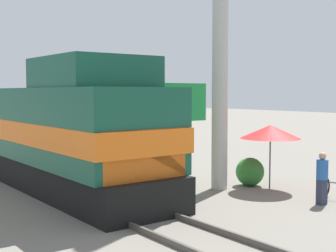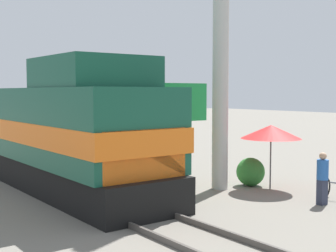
{
  "view_description": "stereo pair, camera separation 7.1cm",
  "coord_description": "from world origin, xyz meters",
  "px_view_note": "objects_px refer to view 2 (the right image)",
  "views": [
    {
      "loc": [
        -6.74,
        -12.03,
        3.34
      ],
      "look_at": [
        1.2,
        -1.48,
        2.38
      ],
      "focal_mm": 50.0,
      "sensor_mm": 36.0,
      "label": 1
    },
    {
      "loc": [
        -6.69,
        -12.07,
        3.34
      ],
      "look_at": [
        1.2,
        -1.48,
        2.38
      ],
      "focal_mm": 50.0,
      "sensor_mm": 36.0,
      "label": 2
    }
  ],
  "objects_px": {
    "utility_pole": "(221,13)",
    "vendor_umbrella": "(271,132)",
    "billboard_sign": "(183,108)",
    "locomotive": "(40,130)",
    "person_bystander": "(322,177)"
  },
  "relations": [
    {
      "from": "billboard_sign",
      "to": "utility_pole",
      "type": "bearing_deg",
      "value": -84.0
    },
    {
      "from": "person_bystander",
      "to": "vendor_umbrella",
      "type": "bearing_deg",
      "value": 78.64
    },
    {
      "from": "locomotive",
      "to": "billboard_sign",
      "type": "distance_m",
      "value": 5.52
    },
    {
      "from": "locomotive",
      "to": "vendor_umbrella",
      "type": "relative_size",
      "value": 7.24
    },
    {
      "from": "utility_pole",
      "to": "vendor_umbrella",
      "type": "distance_m",
      "value": 4.37
    },
    {
      "from": "utility_pole",
      "to": "person_bystander",
      "type": "xyz_separation_m",
      "value": [
        0.89,
        -3.48,
        -5.15
      ]
    },
    {
      "from": "utility_pole",
      "to": "billboard_sign",
      "type": "bearing_deg",
      "value": 96.0
    },
    {
      "from": "locomotive",
      "to": "utility_pole",
      "type": "xyz_separation_m",
      "value": [
        4.26,
        -5.45,
        4.1
      ]
    },
    {
      "from": "locomotive",
      "to": "vendor_umbrella",
      "type": "distance_m",
      "value": 8.61
    },
    {
      "from": "billboard_sign",
      "to": "person_bystander",
      "type": "height_order",
      "value": "billboard_sign"
    },
    {
      "from": "utility_pole",
      "to": "person_bystander",
      "type": "distance_m",
      "value": 6.28
    },
    {
      "from": "billboard_sign",
      "to": "vendor_umbrella",
      "type": "bearing_deg",
      "value": -61.49
    },
    {
      "from": "vendor_umbrella",
      "to": "utility_pole",
      "type": "bearing_deg",
      "value": 142.28
    },
    {
      "from": "vendor_umbrella",
      "to": "billboard_sign",
      "type": "xyz_separation_m",
      "value": [
        -1.57,
        2.88,
        0.77
      ]
    },
    {
      "from": "locomotive",
      "to": "billboard_sign",
      "type": "xyz_separation_m",
      "value": [
        4.07,
        -3.63,
        0.87
      ]
    }
  ]
}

